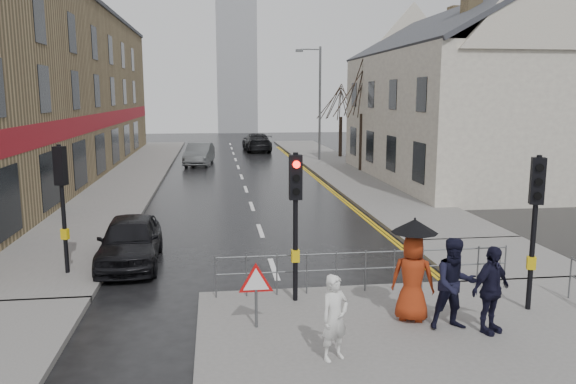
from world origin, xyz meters
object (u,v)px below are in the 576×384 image
object	(u,v)px
pedestrian_with_umbrella	(413,267)
pedestrian_d	(491,290)
car_parked	(130,241)
car_mid	(199,154)
pedestrian_b	(455,284)
pedestrian_a	(335,318)

from	to	relation	value
pedestrian_with_umbrella	pedestrian_d	world-z (taller)	pedestrian_with_umbrella
car_parked	pedestrian_with_umbrella	bearing A→B (deg)	-40.95
car_mid	pedestrian_b	bearing A→B (deg)	-71.34
pedestrian_a	pedestrian_b	world-z (taller)	pedestrian_b
pedestrian_b	car_mid	distance (m)	29.50
pedestrian_a	pedestrian_with_umbrella	world-z (taller)	pedestrian_with_umbrella
pedestrian_d	car_parked	size ratio (longest dim) A/B	0.43
pedestrian_d	pedestrian_with_umbrella	bearing A→B (deg)	123.14
pedestrian_d	pedestrian_b	bearing A→B (deg)	131.68
pedestrian_a	car_mid	xyz separation A→B (m)	(-3.07, 29.93, -0.17)
pedestrian_b	pedestrian_with_umbrella	xyz separation A→B (m)	(-0.68, 0.53, 0.21)
pedestrian_b	car_mid	bearing A→B (deg)	101.82
pedestrian_a	car_mid	distance (m)	30.09
car_parked	car_mid	world-z (taller)	car_mid
car_mid	pedestrian_a	bearing A→B (deg)	-76.67
pedestrian_a	pedestrian_d	world-z (taller)	pedestrian_d
pedestrian_b	car_mid	world-z (taller)	pedestrian_b
pedestrian_b	car_parked	distance (m)	9.18
pedestrian_a	pedestrian_d	size ratio (longest dim) A/B	0.88
pedestrian_a	pedestrian_d	xyz separation A→B (m)	(3.28, 0.73, 0.10)
pedestrian_a	car_mid	bearing A→B (deg)	68.78
pedestrian_a	car_parked	distance (m)	8.12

